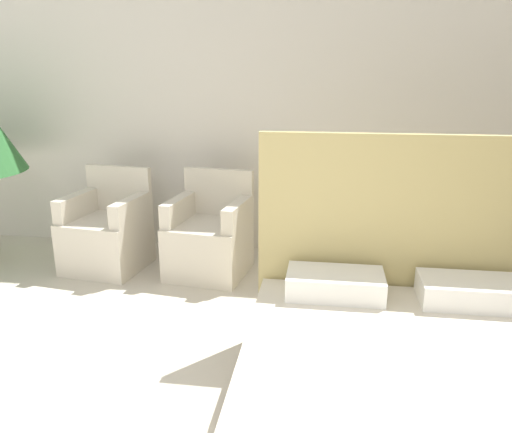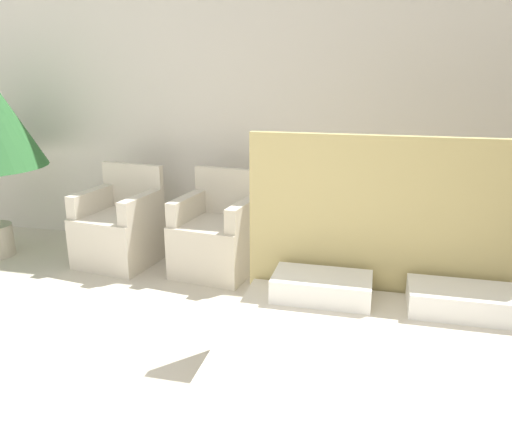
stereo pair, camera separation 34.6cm
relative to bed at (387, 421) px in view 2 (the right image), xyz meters
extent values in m
cube|color=silver|center=(-1.38, 2.77, 1.18)|extent=(10.00, 0.06, 2.90)
cube|color=beige|center=(0.00, -0.11, 0.08)|extent=(1.67, 2.11, 0.22)
cube|color=tan|center=(0.00, 0.99, 0.42)|extent=(1.73, 0.06, 1.39)
cube|color=white|center=(-0.38, 0.77, 0.26)|extent=(0.57, 0.31, 0.14)
cube|color=white|center=(0.38, 0.77, 0.26)|extent=(0.57, 0.31, 0.14)
cube|color=beige|center=(-2.39, 2.02, -0.04)|extent=(0.72, 0.71, 0.47)
cube|color=beige|center=(-2.36, 2.30, 0.41)|extent=(0.64, 0.15, 0.42)
cube|color=beige|center=(-2.66, 2.06, 0.30)|extent=(0.18, 0.57, 0.21)
cube|color=beige|center=(-2.13, 1.98, 0.30)|extent=(0.18, 0.57, 0.21)
cube|color=beige|center=(-1.45, 2.02, -0.04)|extent=(0.72, 0.71, 0.47)
cube|color=beige|center=(-1.41, 2.30, 0.41)|extent=(0.64, 0.15, 0.42)
cube|color=beige|center=(-1.72, 2.06, 0.30)|extent=(0.18, 0.57, 0.21)
cube|color=beige|center=(-1.18, 1.98, 0.30)|extent=(0.18, 0.57, 0.21)
camera|label=1|loc=(-0.46, -1.98, 1.48)|focal=35.00mm
camera|label=2|loc=(-0.12, -1.92, 1.48)|focal=35.00mm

